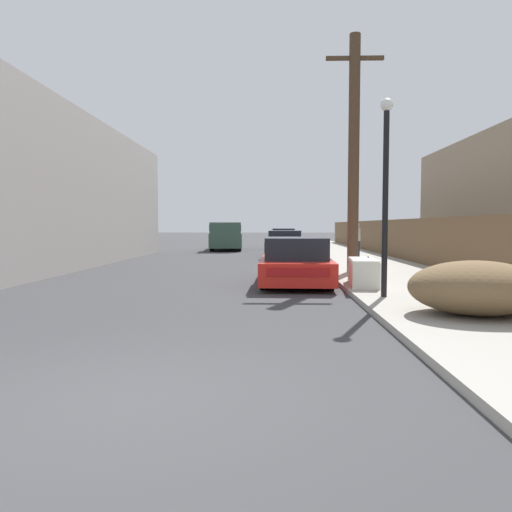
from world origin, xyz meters
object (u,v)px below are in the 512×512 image
pickup_truck (226,236)px  discarded_fridge (363,272)px  utility_pole (354,152)px  brush_pile (477,288)px  car_parked_mid (286,245)px  street_lamp (386,181)px  car_parked_far (283,239)px  parked_sports_car_red (296,263)px  pedestrian (357,240)px

pickup_truck → discarded_fridge: bearing=101.2°
utility_pole → brush_pile: (0.81, -7.59, -3.35)m
car_parked_mid → brush_pile: (2.63, -17.00, -0.06)m
pickup_truck → car_parked_mid: bearing=114.8°
utility_pole → street_lamp: size_ratio=1.82×
car_parked_far → car_parked_mid: bearing=-92.2°
car_parked_far → discarded_fridge: bearing=-88.0°
discarded_fridge → car_parked_mid: bearing=101.9°
parked_sports_car_red → pedestrian: pedestrian is taller
parked_sports_car_red → pedestrian: bearing=72.4°
car_parked_far → utility_pole: utility_pole is taller
pickup_truck → utility_pole: utility_pole is taller
car_parked_mid → pedestrian: 3.90m
parked_sports_car_red → street_lamp: 4.13m
car_parked_far → street_lamp: (1.49, -24.24, 1.87)m
discarded_fridge → brush_pile: 4.24m
parked_sports_car_red → car_parked_mid: car_parked_mid is taller
car_parked_far → pedestrian: size_ratio=2.78×
utility_pole → street_lamp: utility_pole is taller
parked_sports_car_red → utility_pole: 4.49m
pickup_truck → pedestrian: pickup_truck is taller
car_parked_mid → utility_pole: (1.82, -9.41, 3.29)m
street_lamp → pedestrian: 12.95m
parked_sports_car_red → utility_pole: size_ratio=0.61×
discarded_fridge → parked_sports_car_red: (-1.62, 1.21, 0.13)m
discarded_fridge → street_lamp: 2.91m
brush_pile → pedestrian: 14.82m
brush_pile → utility_pole: bearing=96.1°
car_parked_mid → car_parked_far: size_ratio=1.04×
car_parked_far → brush_pile: (2.56, -26.31, -0.08)m
parked_sports_car_red → utility_pole: utility_pole is taller
parked_sports_car_red → brush_pile: 5.96m
discarded_fridge → pedestrian: (1.70, 10.71, 0.49)m
pickup_truck → pedestrian: size_ratio=3.33×
car_parked_mid → parked_sports_car_red: bearing=-86.2°
parked_sports_car_red → car_parked_mid: size_ratio=0.98×
street_lamp → pedestrian: (1.64, 12.74, -1.59)m
parked_sports_car_red → brush_pile: bearing=-61.1°
utility_pole → pedestrian: bearing=79.1°
brush_pile → car_parked_far: bearing=95.5°
parked_sports_car_red → pickup_truck: pickup_truck is taller
utility_pole → street_lamp: bearing=-92.7°
car_parked_mid → pickup_truck: pickup_truck is taller
utility_pole → pedestrian: utility_pole is taller
car_parked_mid → car_parked_far: (0.08, 9.30, 0.02)m
street_lamp → car_parked_mid: bearing=96.0°
pickup_truck → street_lamp: (5.21, -21.70, 1.63)m
discarded_fridge → car_parked_mid: 13.00m
car_parked_far → brush_pile: car_parked_far is taller
brush_pile → discarded_fridge: bearing=105.4°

